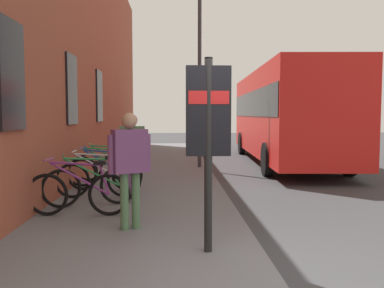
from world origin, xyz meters
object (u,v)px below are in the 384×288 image
Objects in this scene: pedestrian_by_facade at (132,147)px; bicycle_leaning_wall at (110,165)px; bicycle_under_window at (105,173)px; city_bus at (284,112)px; bicycle_by_door at (99,179)px; bicycle_beside_lamp at (105,169)px; bicycle_far_end at (79,193)px; street_lamp at (200,62)px; bicycle_mid_rack at (91,185)px; pedestrian_crossing_street at (130,159)px; transit_info_sign at (208,124)px.

bicycle_leaning_wall is at bearing 19.80° from pedestrian_by_facade.
pedestrian_by_facade reaches higher than bicycle_under_window.
bicycle_by_door is at bearing 140.15° from city_bus.
pedestrian_by_facade reaches higher than bicycle_beside_lamp.
bicycle_far_end is 1.04× the size of pedestrian_by_facade.
bicycle_beside_lamp is 0.30× the size of street_lamp.
bicycle_under_window is at bearing 0.38° from bicycle_mid_rack.
pedestrian_crossing_street is 7.69m from street_lamp.
bicycle_far_end is at bearing 177.50° from bicycle_by_door.
bicycle_mid_rack is at bearing -179.62° from bicycle_under_window.
pedestrian_crossing_street is at bearing -167.51° from bicycle_leaning_wall.
bicycle_under_window is at bearing 40.18° from pedestrian_by_facade.
transit_info_sign is at bearing -143.21° from bicycle_mid_rack.
bicycle_by_door is 0.74× the size of transit_info_sign.
bicycle_far_end is 0.73m from bicycle_mid_rack.
bicycle_far_end is at bearing -179.14° from bicycle_leaning_wall.
transit_info_sign is 8.43m from street_lamp.
pedestrian_crossing_street reaches higher than bicycle_beside_lamp.
street_lamp reaches higher than bicycle_leaning_wall.
bicycle_far_end is 2.29m from bicycle_under_window.
bicycle_under_window is 1.03× the size of pedestrian_by_facade.
bicycle_leaning_wall is at bearing 128.35° from city_bus.
bicycle_leaning_wall is 4.68m from street_lamp.
city_bus reaches higher than bicycle_mid_rack.
transit_info_sign is (-2.63, -1.97, 1.21)m from bicycle_mid_rack.
pedestrian_by_facade is (-1.51, -0.80, 0.65)m from bicycle_beside_lamp.
transit_info_sign is (-5.62, -2.09, 1.21)m from bicycle_leaning_wall.
bicycle_beside_lamp is 8.00m from city_bus.
bicycle_under_window is 1.43m from bicycle_leaning_wall.
pedestrian_crossing_street reaches higher than bicycle_leaning_wall.
pedestrian_crossing_street is at bearing -131.66° from bicycle_far_end.
transit_info_sign is 3.63m from pedestrian_by_facade.
bicycle_far_end and bicycle_under_window have the same top height.
street_lamp is (2.61, -2.50, 2.98)m from bicycle_leaning_wall.
bicycle_beside_lamp and bicycle_leaning_wall have the same top height.
city_bus reaches higher than transit_info_sign.
bicycle_far_end is at bearing 158.91° from street_lamp.
bicycle_under_window is 1.00× the size of bicycle_leaning_wall.
bicycle_under_window is 3.33m from pedestrian_crossing_street.
pedestrian_crossing_street is (-1.58, -0.89, 0.67)m from bicycle_mid_rack.
bicycle_far_end is at bearing 152.32° from pedestrian_by_facade.
bicycle_beside_lamp is 0.16× the size of city_bus.
bicycle_mid_rack is at bearing 29.44° from pedestrian_crossing_street.
bicycle_far_end is 1.02× the size of pedestrian_crossing_street.
bicycle_by_door and bicycle_beside_lamp have the same top height.
bicycle_mid_rack is 1.00× the size of bicycle_beside_lamp.
transit_info_sign is at bearing 160.02° from city_bus.
bicycle_under_window is 0.17× the size of city_bus.
bicycle_mid_rack is 0.30× the size of street_lamp.
transit_info_sign reaches higher than bicycle_mid_rack.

